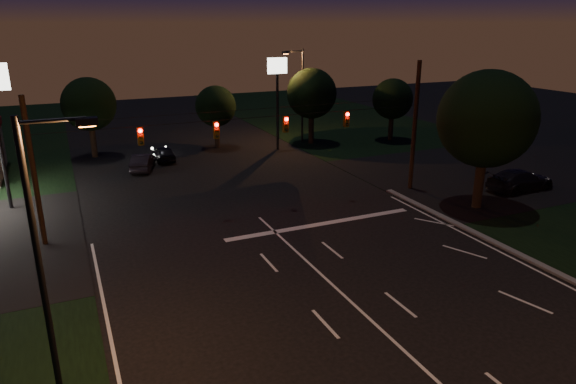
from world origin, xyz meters
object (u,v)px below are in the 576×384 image
car_oncoming_b (143,162)px  car_cross (520,180)px  car_oncoming_a (164,153)px  utility_pole_right (410,188)px  tree_right_near (485,120)px

car_oncoming_b → car_cross: bearing=163.7°
car_oncoming_a → car_oncoming_b: size_ratio=0.93×
car_oncoming_a → car_cross: size_ratio=0.72×
utility_pole_right → car_oncoming_a: (-14.64, 15.16, 0.65)m
car_oncoming_a → car_cross: bearing=138.6°
car_oncoming_a → tree_right_near: bearing=128.4°
utility_pole_right → car_oncoming_b: bearing=142.5°
car_cross → utility_pole_right: bearing=61.8°
utility_pole_right → tree_right_near: tree_right_near is taller
utility_pole_right → car_cross: 7.76m
utility_pole_right → car_cross: bearing=-26.7°
car_oncoming_a → car_oncoming_b: car_oncoming_b is taller
utility_pole_right → car_oncoming_a: size_ratio=2.38×
utility_pole_right → car_oncoming_b: 21.15m
tree_right_near → car_cross: 7.41m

